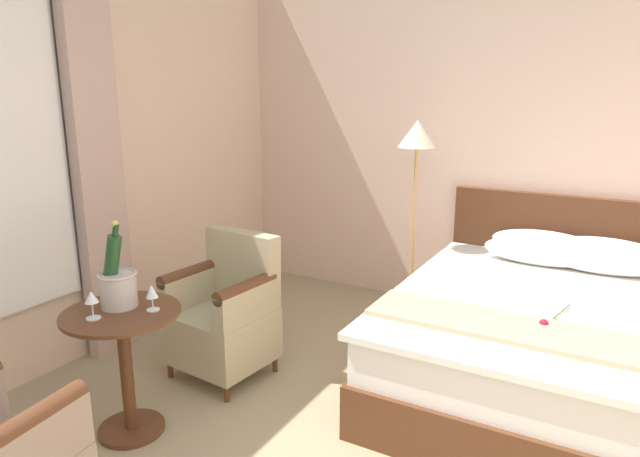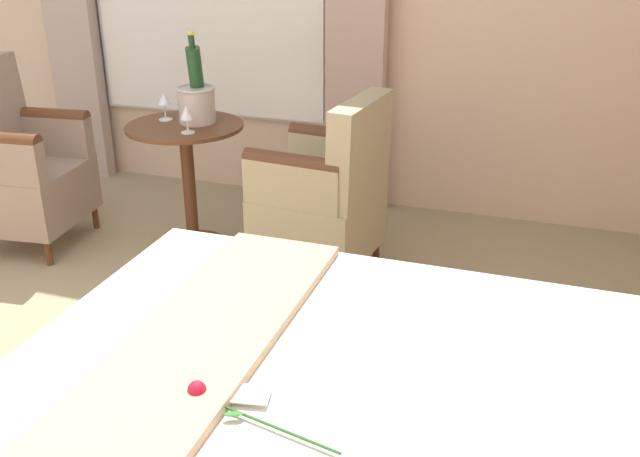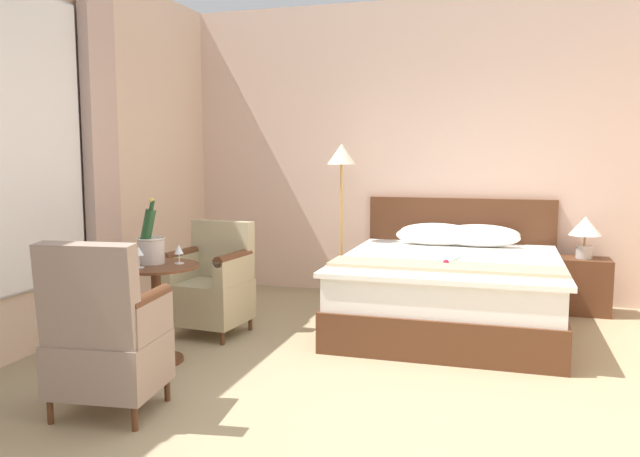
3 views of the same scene
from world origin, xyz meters
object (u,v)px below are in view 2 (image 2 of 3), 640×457
Objects in this scene: side_table_round at (188,173)px; armchair_by_window at (325,199)px; wine_glass_near_bucket at (164,101)px; champagne_bucket at (196,97)px; wine_glass_near_edge at (187,114)px; armchair_facing_bed at (21,166)px.

armchair_by_window is (0.04, 0.81, -0.04)m from side_table_round.
side_table_round is 0.41m from wine_glass_near_bucket.
champagne_bucket reaches higher than side_table_round.
wine_glass_near_edge is 0.15× the size of armchair_by_window.
wine_glass_near_bucket reaches higher than side_table_round.
wine_glass_near_bucket is 1.04m from armchair_by_window.
wine_glass_near_bucket is at bearing -108.61° from side_table_round.
side_table_round is 0.81m from armchair_by_window.
wine_glass_near_bucket is 0.14× the size of armchair_facing_bed.
wine_glass_near_bucket is 0.30m from wine_glass_near_edge.
wine_glass_near_bucket is 0.91m from armchair_facing_bed.
champagne_bucket is 0.19m from wine_glass_near_bucket.
armchair_facing_bed is (0.27, -0.79, -0.37)m from wine_glass_near_bucket.
wine_glass_near_bucket reaches higher than wine_glass_near_edge.
side_table_round is 0.41m from wine_glass_near_edge.
armchair_facing_bed reaches higher than wine_glass_near_edge.
champagne_bucket is 0.89m from armchair_by_window.
armchair_by_window reaches higher than wine_glass_near_edge.
side_table_round is 0.69× the size of armchair_facing_bed.
armchair_facing_bed reaches higher than armchair_by_window.
champagne_bucket is 1.09m from armchair_facing_bed.
side_table_round is 4.99× the size of wine_glass_near_edge.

